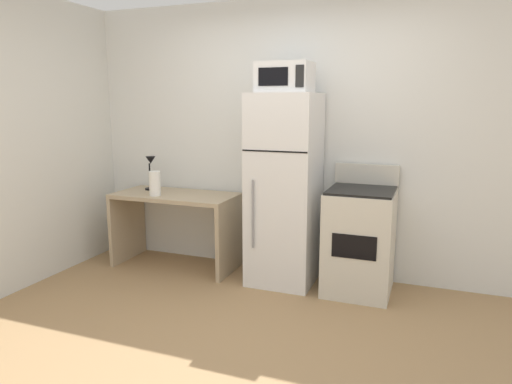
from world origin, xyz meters
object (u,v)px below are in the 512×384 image
object	(u,v)px
paper_towel_roll	(155,183)
microwave	(285,77)
refrigerator	(284,190)
desk	(176,215)
oven_range	(360,240)
desk_lamp	(150,167)

from	to	relation	value
paper_towel_roll	microwave	distance (m)	1.62
paper_towel_roll	microwave	world-z (taller)	microwave
refrigerator	microwave	size ratio (longest dim) A/B	3.76
desk	refrigerator	distance (m)	1.19
microwave	paper_towel_roll	bearing A→B (deg)	-174.10
desk	microwave	xyz separation A→B (m)	(1.14, -0.02, 1.33)
refrigerator	oven_range	world-z (taller)	refrigerator
desk	refrigerator	bearing A→B (deg)	-0.04
desk_lamp	refrigerator	distance (m)	1.48
desk_lamp	microwave	size ratio (longest dim) A/B	0.77
paper_towel_roll	microwave	xyz separation A→B (m)	(1.28, 0.13, 0.99)
paper_towel_roll	oven_range	distance (m)	2.02
paper_towel_roll	oven_range	bearing A→B (deg)	4.37
paper_towel_roll	refrigerator	world-z (taller)	refrigerator
oven_range	microwave	bearing A→B (deg)	-178.45
desk	desk_lamp	xyz separation A→B (m)	(-0.33, 0.08, 0.46)
paper_towel_roll	desk	bearing A→B (deg)	49.13
desk_lamp	oven_range	world-z (taller)	desk_lamp
desk_lamp	refrigerator	size ratio (longest dim) A/B	0.20
desk	paper_towel_roll	size ratio (longest dim) A/B	5.13
desk_lamp	oven_range	bearing A→B (deg)	-2.26
refrigerator	desk_lamp	bearing A→B (deg)	176.78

